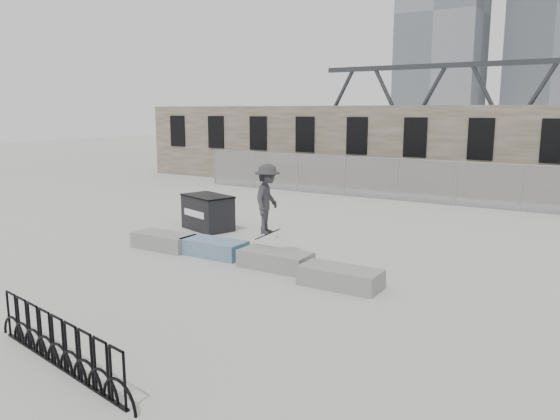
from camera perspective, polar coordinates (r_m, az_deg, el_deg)
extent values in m
plane|color=#B5B5B0|center=(15.76, -3.61, -5.30)|extent=(120.00, 120.00, 0.00)
cube|color=#625948|center=(30.01, 14.64, 6.22)|extent=(36.00, 2.50, 4.50)
cube|color=black|center=(36.94, -10.63, 8.11)|extent=(1.20, 0.12, 2.00)
cube|color=black|center=(34.87, -6.69, 8.09)|extent=(1.20, 0.12, 2.00)
cube|color=black|center=(32.99, -2.27, 8.02)|extent=(1.20, 0.12, 2.00)
cube|color=black|center=(31.32, 2.64, 7.89)|extent=(1.20, 0.12, 2.00)
cube|color=black|center=(29.89, 8.06, 7.68)|extent=(1.20, 0.12, 2.00)
cube|color=black|center=(28.76, 13.95, 7.38)|extent=(1.20, 0.12, 2.00)
cube|color=black|center=(27.95, 20.24, 6.97)|extent=(1.20, 0.12, 2.00)
cube|color=black|center=(27.49, 26.82, 6.45)|extent=(1.20, 0.12, 2.00)
cylinder|color=gray|center=(31.95, -6.83, 4.46)|extent=(0.06, 0.06, 2.00)
cylinder|color=gray|center=(30.32, -2.75, 4.21)|extent=(0.06, 0.06, 2.00)
cylinder|color=gray|center=(28.87, 1.77, 3.90)|extent=(0.06, 0.06, 2.00)
cylinder|color=gray|center=(27.61, 6.74, 3.54)|extent=(0.06, 0.06, 2.00)
cylinder|color=gray|center=(26.58, 12.12, 3.12)|extent=(0.06, 0.06, 2.00)
cylinder|color=gray|center=(25.80, 17.88, 2.63)|extent=(0.06, 0.06, 2.00)
cylinder|color=gray|center=(25.30, 23.93, 2.09)|extent=(0.06, 0.06, 2.00)
cube|color=#99999E|center=(26.58, 12.12, 3.12)|extent=(22.00, 0.02, 2.00)
cylinder|color=gray|center=(26.48, 12.20, 5.26)|extent=(22.00, 0.04, 0.04)
cube|color=gray|center=(17.42, -12.06, -3.18)|extent=(2.00, 0.90, 0.48)
cube|color=#2D471E|center=(17.37, -12.08, -2.60)|extent=(1.76, 0.66, 0.10)
cube|color=teal|center=(16.33, -6.95, -3.93)|extent=(2.00, 0.90, 0.48)
cube|color=#2D471E|center=(16.29, -6.96, -3.31)|extent=(1.76, 0.66, 0.10)
cube|color=gray|center=(14.92, -0.50, -5.23)|extent=(2.00, 0.90, 0.48)
cube|color=#2D471E|center=(14.87, -0.50, -4.56)|extent=(1.76, 0.66, 0.10)
cube|color=gray|center=(13.48, 6.33, -7.01)|extent=(2.00, 0.90, 0.48)
cube|color=#2D471E|center=(13.43, 6.35, -6.27)|extent=(1.76, 0.66, 0.10)
cube|color=black|center=(19.84, -7.55, -0.31)|extent=(2.12, 1.65, 1.21)
cube|color=black|center=(19.74, -7.59, 1.47)|extent=(2.18, 1.71, 0.06)
cube|color=white|center=(19.54, -8.98, -0.37)|extent=(1.24, 0.43, 0.23)
cube|color=black|center=(10.19, -21.98, -14.98)|extent=(4.00, 0.78, 0.04)
torus|color=black|center=(11.57, -26.15, -9.92)|extent=(0.88, 0.21, 0.89)
torus|color=black|center=(11.18, -25.27, -10.56)|extent=(0.88, 0.21, 0.89)
torus|color=black|center=(10.79, -24.31, -11.24)|extent=(0.88, 0.21, 0.89)
torus|color=black|center=(10.40, -23.27, -11.97)|extent=(0.88, 0.21, 0.89)
torus|color=black|center=(10.02, -22.15, -12.75)|extent=(0.88, 0.21, 0.89)
torus|color=black|center=(9.65, -20.94, -13.59)|extent=(0.88, 0.21, 0.89)
torus|color=black|center=(9.28, -19.61, -14.48)|extent=(0.88, 0.21, 0.89)
torus|color=black|center=(8.92, -18.17, -15.44)|extent=(0.88, 0.21, 0.89)
torus|color=black|center=(8.56, -16.59, -16.47)|extent=(0.88, 0.21, 0.89)
cube|color=slate|center=(107.65, 16.68, 18.92)|extent=(14.00, 12.00, 42.00)
cube|color=gray|center=(73.30, 8.61, 8.51)|extent=(2.00, 3.00, 4.00)
imported|color=#302F32|center=(15.38, -1.32, 1.16)|extent=(1.03, 1.42, 1.98)
cube|color=black|center=(15.58, -1.31, -2.54)|extent=(0.75, 0.30, 0.37)
cylinder|color=beige|center=(15.68, -2.30, -2.65)|extent=(0.06, 0.03, 0.06)
cylinder|color=beige|center=(15.79, -2.02, -2.55)|extent=(0.06, 0.03, 0.06)
cylinder|color=beige|center=(15.38, -0.57, -2.90)|extent=(0.06, 0.03, 0.06)
cylinder|color=beige|center=(15.50, -0.29, -2.79)|extent=(0.06, 0.03, 0.06)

